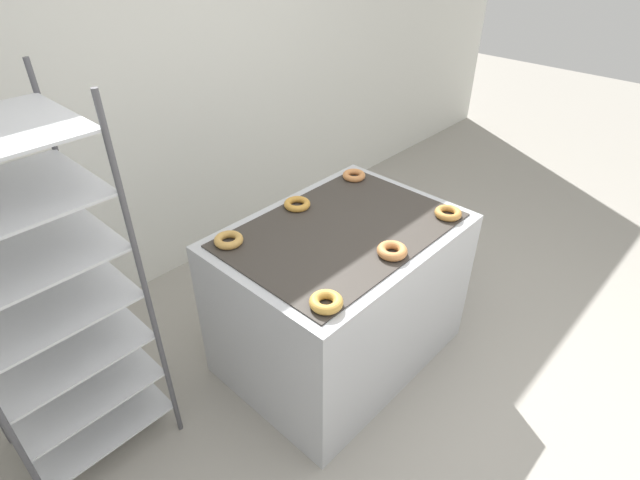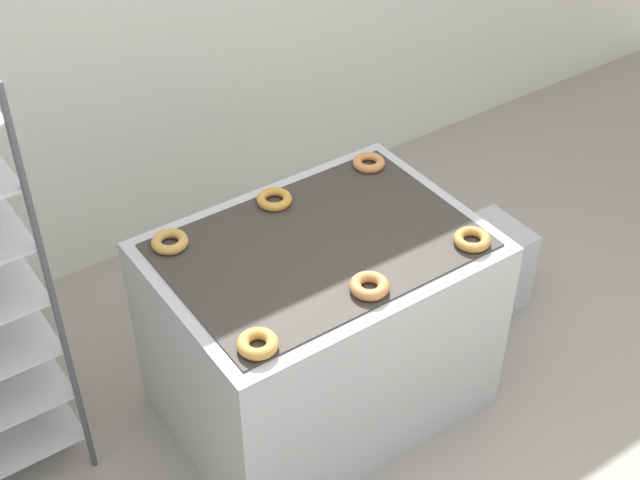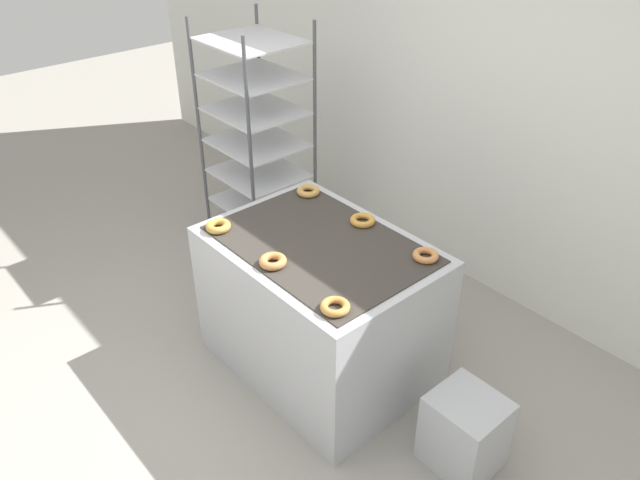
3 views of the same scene
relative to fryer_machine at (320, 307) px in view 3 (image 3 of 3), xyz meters
name	(u,v)px [view 3 (image 3 of 3)]	position (x,y,z in m)	size (l,w,h in m)	color
ground_plane	(224,421)	(0.00, -0.70, -0.43)	(14.00, 14.00, 0.00)	#9E998E
wall_back	(495,87)	(0.00, 1.43, 0.97)	(8.00, 0.05, 2.80)	silver
fryer_machine	(320,307)	(0.00, 0.00, 0.00)	(1.24, 0.89, 0.86)	#B7BABF
baking_rack_cart	(257,143)	(-1.25, 0.51, 0.45)	(0.64, 0.57, 1.73)	#4C4C51
glaze_bin	(464,432)	(1.00, 0.07, -0.22)	(0.35, 0.32, 0.42)	#B7BABF
donut_near_left	(218,226)	(-0.48, -0.33, 0.45)	(0.14, 0.14, 0.04)	gold
donut_near_center	(273,261)	(-0.01, -0.31, 0.45)	(0.14, 0.14, 0.04)	#CA8248
donut_near_right	(335,307)	(0.47, -0.32, 0.45)	(0.14, 0.14, 0.04)	#C1853E
donut_far_left	(308,191)	(-0.46, 0.31, 0.45)	(0.14, 0.14, 0.04)	tan
donut_far_center	(362,220)	(0.00, 0.32, 0.45)	(0.14, 0.14, 0.04)	gold
donut_far_right	(426,255)	(0.47, 0.31, 0.45)	(0.13, 0.13, 0.04)	#D08348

